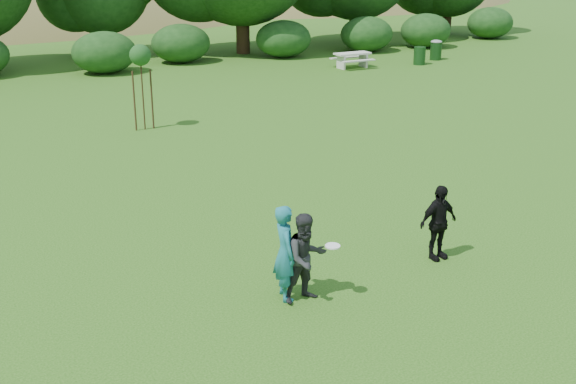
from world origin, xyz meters
name	(u,v)px	position (x,y,z in m)	size (l,w,h in m)	color
ground	(365,300)	(0.00, 0.00, 0.00)	(120.00, 120.00, 0.00)	#19470C
player_teal	(285,253)	(-1.22, 0.73, 0.88)	(0.64, 0.42, 1.75)	#1A6A77
player_grey	(306,258)	(-0.94, 0.49, 0.81)	(0.79, 0.62, 1.63)	#292A2C
player_black	(438,222)	(2.25, 0.85, 0.77)	(0.90, 0.38, 1.54)	black
trash_can_near	(420,56)	(16.46, 20.31, 0.45)	(0.60, 0.60, 0.90)	#153A16
frisbee	(333,246)	(-0.52, 0.28, 1.04)	(0.27, 0.27, 0.03)	white
sapling	(140,57)	(0.06, 13.70, 2.42)	(0.70, 0.70, 2.85)	#382716
picnic_table	(352,58)	(12.84, 20.99, 0.52)	(1.80, 1.48, 0.76)	beige
trash_can_lidded	(436,50)	(18.18, 21.18, 0.54)	(0.60, 0.60, 1.05)	#143613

